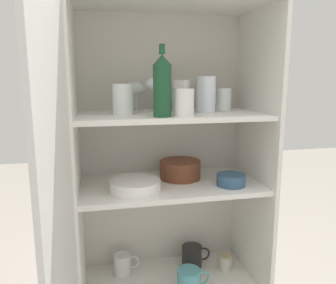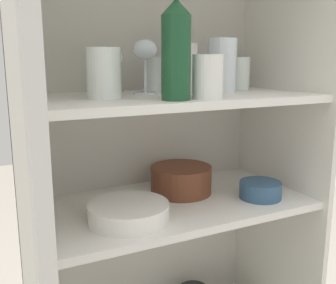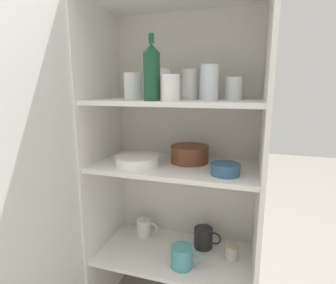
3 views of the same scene
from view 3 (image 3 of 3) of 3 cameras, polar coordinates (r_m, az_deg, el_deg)
cupboard_back_panel at (r=1.43m, az=3.75°, el=-4.22°), size 0.78×0.02×1.53m
cupboard_side_left at (r=1.39m, az=-13.84°, el=-5.02°), size 0.02×0.43×1.53m
cupboard_side_right at (r=1.20m, az=19.49°, el=-7.96°), size 0.02×0.43×1.53m
shelf_board_lower at (r=1.44m, az=1.43°, el=-23.23°), size 0.75×0.39×0.02m
shelf_board_middle at (r=1.23m, az=1.54°, el=-5.28°), size 0.75×0.39×0.02m
shelf_board_upper at (r=1.18m, az=1.62°, el=8.68°), size 0.75×0.39×0.02m
cupboard_door at (r=1.10m, az=-26.19°, el=-10.28°), size 0.06×0.39×1.53m
tumbler_glass_0 at (r=1.28m, az=2.60°, el=11.49°), size 0.06×0.06×0.10m
tumbler_glass_1 at (r=1.23m, az=-7.67°, el=11.91°), size 0.08×0.08×0.12m
tumbler_glass_2 at (r=1.14m, az=8.95°, el=12.65°), size 0.08×0.08×0.15m
tumbler_glass_3 at (r=1.20m, az=14.11°, el=11.19°), size 0.08×0.08×0.10m
tumbler_glass_4 at (r=1.04m, az=0.52°, el=11.66°), size 0.07×0.07×0.10m
tumbler_glass_5 at (r=1.21m, az=4.84°, el=12.33°), size 0.07×0.07×0.13m
wine_glass_0 at (r=1.35m, az=-2.00°, el=13.16°), size 0.07×0.07×0.12m
wine_glass_1 at (r=1.23m, az=-0.87°, el=14.09°), size 0.06×0.06×0.14m
wine_bottle at (r=1.08m, az=-3.56°, el=14.93°), size 0.07×0.07×0.26m
plate_stack_white at (r=1.21m, az=-6.62°, el=-4.09°), size 0.20×0.20×0.04m
mixing_bowl_large at (r=1.26m, az=4.72°, el=-2.47°), size 0.18×0.18×0.08m
serving_bowl_small at (r=1.10m, az=12.36°, el=-5.65°), size 0.12×0.12×0.05m
coffee_mug_primary at (r=1.55m, az=-5.14°, el=-18.07°), size 0.12×0.08×0.10m
coffee_mug_extra_1 at (r=1.32m, az=3.09°, el=-23.68°), size 0.14×0.10×0.10m
coffee_mug_extra_2 at (r=1.46m, az=7.78°, el=-19.92°), size 0.14×0.10×0.10m
storage_jar at (r=1.40m, az=13.70°, el=-22.24°), size 0.07×0.07×0.07m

